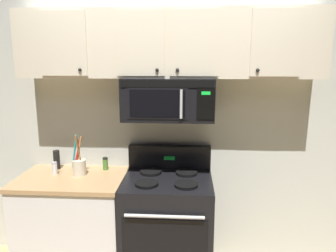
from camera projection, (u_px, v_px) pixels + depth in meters
The scene contains 9 objects.
back_wall at pixel (170, 120), 3.00m from camera, with size 5.20×0.10×2.70m, color silver.
stove_range at pixel (167, 226), 2.82m from camera, with size 0.76×0.69×1.12m.
over_range_microwave at pixel (168, 99), 2.71m from camera, with size 0.76×0.43×0.35m.
upper_cabinets at pixel (169, 44), 2.65m from camera, with size 2.50×0.36×0.55m.
counter_segment at pixel (75, 224), 2.88m from camera, with size 0.93×0.65×0.90m.
utensil_crock_cream at pixel (79, 165), 2.82m from camera, with size 0.12×0.12×0.37m.
salt_shaker at pixel (55, 168), 2.84m from camera, with size 0.05×0.05×0.11m.
pepper_mill at pixel (57, 160), 2.98m from camera, with size 0.06×0.06×0.18m, color black.
spice_jar at pixel (105, 164), 2.96m from camera, with size 0.05×0.05×0.12m.
Camera 1 is at (0.18, -2.15, 1.90)m, focal length 34.29 mm.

